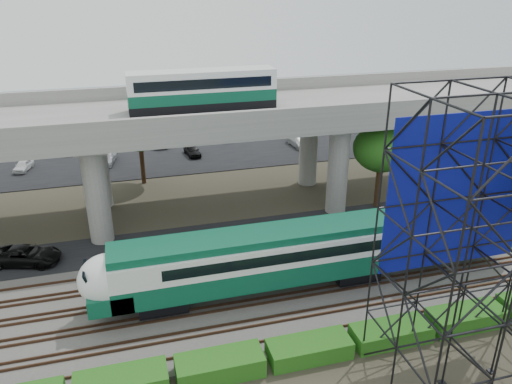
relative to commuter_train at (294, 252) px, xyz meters
name	(u,v)px	position (x,y,z in m)	size (l,w,h in m)	color
ground	(269,313)	(-2.30, -2.00, -2.88)	(140.00, 140.00, 0.00)	#474233
ballast_bed	(260,294)	(-2.30, 0.00, -2.78)	(90.00, 12.00, 0.20)	slate
service_road	(231,236)	(-2.30, 8.50, -2.84)	(90.00, 5.00, 0.08)	black
parking_lot	(188,148)	(-2.30, 32.00, -2.84)	(90.00, 18.00, 0.08)	black
harbor_water	(168,107)	(-2.30, 54.00, -2.87)	(140.00, 40.00, 0.03)	#496478
rail_tracks	(260,291)	(-2.30, 0.00, -2.60)	(90.00, 9.52, 0.16)	#472D1E
commuter_train	(294,252)	(0.00, 0.00, 0.00)	(29.30, 3.06, 4.30)	black
overpass	(214,120)	(-2.37, 14.00, 5.33)	(80.00, 12.00, 12.40)	#9E9B93
scaffold_tower	(494,253)	(6.11, -9.98, 4.59)	(9.36, 6.36, 15.00)	black
hedge_strip	(309,348)	(-1.30, -6.30, -2.32)	(34.60, 1.80, 1.20)	#184F12
trees	(161,154)	(-6.97, 14.17, 2.69)	(40.94, 16.94, 7.69)	#382314
suv	(27,255)	(-17.55, 8.28, -2.13)	(2.22, 4.81, 1.34)	black
parked_cars	(191,144)	(-2.02, 31.49, -2.19)	(36.53, 9.69, 1.30)	white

